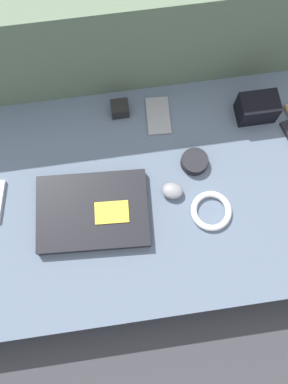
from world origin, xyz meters
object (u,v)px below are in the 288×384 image
(phone_small, at_px, (158,116))
(charger_brick, at_px, (120,109))
(laptop, at_px, (93,211))
(computer_mouse, at_px, (172,191))
(speaker_puck, at_px, (195,161))
(camera_pouch, at_px, (257,108))

(phone_small, relative_size, charger_brick, 2.40)
(laptop, relative_size, phone_small, 2.53)
(computer_mouse, xyz_separation_m, charger_brick, (-0.11, 0.27, 0.01))
(laptop, distance_m, charger_brick, 0.31)
(computer_mouse, bearing_deg, laptop, -155.09)
(laptop, xyz_separation_m, charger_brick, (0.11, 0.29, 0.01))
(speaker_puck, relative_size, camera_pouch, 0.71)
(speaker_puck, height_order, phone_small, speaker_puck)
(charger_brick, bearing_deg, camera_pouch, -9.03)
(camera_pouch, bearing_deg, computer_mouse, -143.67)
(laptop, bearing_deg, charger_brick, 73.17)
(laptop, bearing_deg, camera_pouch, 28.60)
(phone_small, bearing_deg, speaker_puck, -60.27)
(charger_brick, bearing_deg, laptop, -110.65)
(charger_brick, bearing_deg, speaker_puck, -45.27)
(phone_small, xyz_separation_m, camera_pouch, (0.28, -0.03, 0.03))
(laptop, height_order, camera_pouch, camera_pouch)
(computer_mouse, distance_m, speaker_puck, 0.11)
(laptop, distance_m, phone_small, 0.34)
(charger_brick, bearing_deg, phone_small, -15.39)
(speaker_puck, distance_m, charger_brick, 0.27)
(laptop, relative_size, charger_brick, 6.08)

